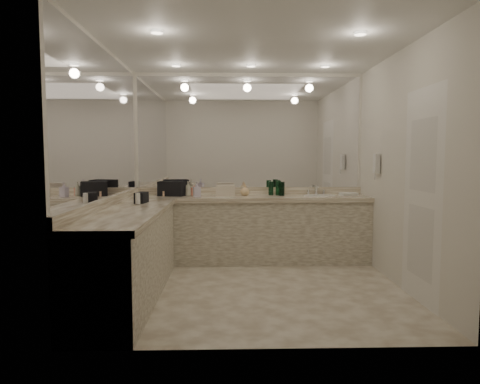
{
  "coord_description": "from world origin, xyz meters",
  "views": [
    {
      "loc": [
        -0.29,
        -4.58,
        1.43
      ],
      "look_at": [
        -0.16,
        0.4,
        1.02
      ],
      "focal_mm": 32.0,
      "sensor_mm": 36.0,
      "label": 1
    }
  ],
  "objects_px": {
    "soap_bottle_c": "(245,190)",
    "wall_phone": "(376,163)",
    "hand_towel": "(349,194)",
    "cream_cosmetic_case": "(225,191)",
    "soap_bottle_a": "(188,189)",
    "soap_bottle_b": "(197,189)",
    "black_toiletry_bag": "(172,189)",
    "sink": "(319,196)"
  },
  "relations": [
    {
      "from": "black_toiletry_bag",
      "to": "soap_bottle_b",
      "type": "distance_m",
      "value": 0.38
    },
    {
      "from": "black_toiletry_bag",
      "to": "soap_bottle_c",
      "type": "distance_m",
      "value": 1.0
    },
    {
      "from": "soap_bottle_a",
      "to": "soap_bottle_b",
      "type": "bearing_deg",
      "value": -48.25
    },
    {
      "from": "soap_bottle_b",
      "to": "soap_bottle_c",
      "type": "distance_m",
      "value": 0.66
    },
    {
      "from": "hand_towel",
      "to": "soap_bottle_c",
      "type": "relative_size",
      "value": 1.39
    },
    {
      "from": "wall_phone",
      "to": "black_toiletry_bag",
      "type": "distance_m",
      "value": 2.7
    },
    {
      "from": "black_toiletry_bag",
      "to": "soap_bottle_c",
      "type": "height_order",
      "value": "black_toiletry_bag"
    },
    {
      "from": "black_toiletry_bag",
      "to": "cream_cosmetic_case",
      "type": "distance_m",
      "value": 0.73
    },
    {
      "from": "soap_bottle_b",
      "to": "soap_bottle_c",
      "type": "bearing_deg",
      "value": 12.23
    },
    {
      "from": "hand_towel",
      "to": "soap_bottle_b",
      "type": "bearing_deg",
      "value": -176.36
    },
    {
      "from": "soap_bottle_b",
      "to": "soap_bottle_c",
      "type": "height_order",
      "value": "soap_bottle_b"
    },
    {
      "from": "black_toiletry_bag",
      "to": "soap_bottle_a",
      "type": "height_order",
      "value": "soap_bottle_a"
    },
    {
      "from": "cream_cosmetic_case",
      "to": "wall_phone",
      "type": "bearing_deg",
      "value": -16.76
    },
    {
      "from": "black_toiletry_bag",
      "to": "hand_towel",
      "type": "xyz_separation_m",
      "value": [
        2.43,
        -0.02,
        -0.08
      ]
    },
    {
      "from": "sink",
      "to": "hand_towel",
      "type": "relative_size",
      "value": 1.97
    },
    {
      "from": "soap_bottle_c",
      "to": "wall_phone",
      "type": "bearing_deg",
      "value": -18.72
    },
    {
      "from": "sink",
      "to": "wall_phone",
      "type": "distance_m",
      "value": 0.91
    },
    {
      "from": "sink",
      "to": "soap_bottle_b",
      "type": "distance_m",
      "value": 1.67
    },
    {
      "from": "wall_phone",
      "to": "hand_towel",
      "type": "distance_m",
      "value": 0.72
    },
    {
      "from": "sink",
      "to": "black_toiletry_bag",
      "type": "xyz_separation_m",
      "value": [
        -2.01,
        0.06,
        0.1
      ]
    },
    {
      "from": "sink",
      "to": "soap_bottle_b",
      "type": "xyz_separation_m",
      "value": [
        -1.66,
        -0.09,
        0.1
      ]
    },
    {
      "from": "soap_bottle_a",
      "to": "soap_bottle_b",
      "type": "distance_m",
      "value": 0.19
    },
    {
      "from": "black_toiletry_bag",
      "to": "soap_bottle_c",
      "type": "relative_size",
      "value": 2.15
    },
    {
      "from": "soap_bottle_b",
      "to": "cream_cosmetic_case",
      "type": "bearing_deg",
      "value": 14.89
    },
    {
      "from": "soap_bottle_a",
      "to": "soap_bottle_b",
      "type": "xyz_separation_m",
      "value": [
        0.13,
        -0.14,
        -0.0
      ]
    },
    {
      "from": "sink",
      "to": "soap_bottle_c",
      "type": "distance_m",
      "value": 1.02
    },
    {
      "from": "sink",
      "to": "cream_cosmetic_case",
      "type": "height_order",
      "value": "cream_cosmetic_case"
    },
    {
      "from": "hand_towel",
      "to": "soap_bottle_a",
      "type": "distance_m",
      "value": 2.21
    },
    {
      "from": "sink",
      "to": "black_toiletry_bag",
      "type": "distance_m",
      "value": 2.01
    },
    {
      "from": "soap_bottle_a",
      "to": "soap_bottle_c",
      "type": "xyz_separation_m",
      "value": [
        0.78,
        -0.0,
        -0.02
      ]
    },
    {
      "from": "black_toiletry_bag",
      "to": "soap_bottle_a",
      "type": "relative_size",
      "value": 1.73
    },
    {
      "from": "wall_phone",
      "to": "soap_bottle_b",
      "type": "bearing_deg",
      "value": 169.79
    },
    {
      "from": "sink",
      "to": "black_toiletry_bag",
      "type": "bearing_deg",
      "value": 178.23
    },
    {
      "from": "wall_phone",
      "to": "sink",
      "type": "bearing_deg",
      "value": 140.43
    },
    {
      "from": "sink",
      "to": "cream_cosmetic_case",
      "type": "bearing_deg",
      "value": 179.59
    },
    {
      "from": "sink",
      "to": "soap_bottle_c",
      "type": "bearing_deg",
      "value": 177.25
    },
    {
      "from": "wall_phone",
      "to": "cream_cosmetic_case",
      "type": "bearing_deg",
      "value": 164.9
    },
    {
      "from": "soap_bottle_b",
      "to": "wall_phone",
      "type": "bearing_deg",
      "value": -10.21
    },
    {
      "from": "soap_bottle_a",
      "to": "hand_towel",
      "type": "bearing_deg",
      "value": -0.32
    },
    {
      "from": "black_toiletry_bag",
      "to": "cream_cosmetic_case",
      "type": "bearing_deg",
      "value": -4.17
    },
    {
      "from": "sink",
      "to": "black_toiletry_bag",
      "type": "height_order",
      "value": "black_toiletry_bag"
    },
    {
      "from": "sink",
      "to": "black_toiletry_bag",
      "type": "relative_size",
      "value": 1.28
    }
  ]
}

